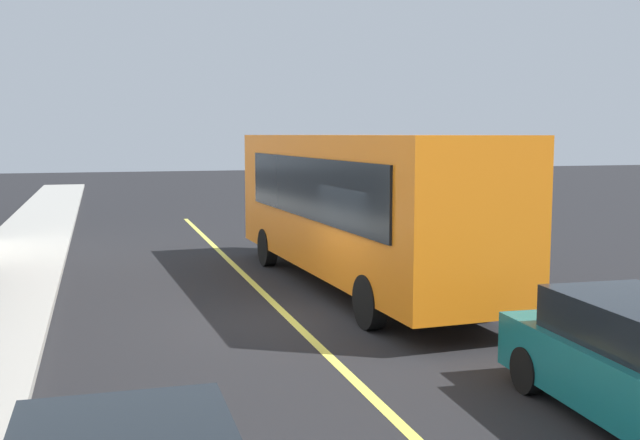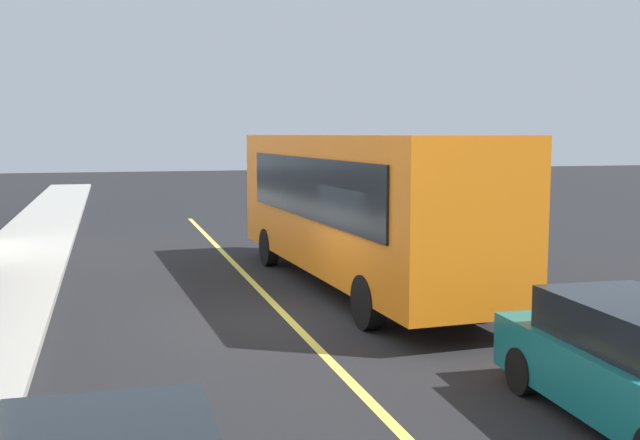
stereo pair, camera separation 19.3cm
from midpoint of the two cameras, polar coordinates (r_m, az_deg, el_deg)
ground at (r=14.47m, az=-2.57°, el=-7.57°), size 120.00×120.00×0.00m
lane_centre_stripe at (r=14.47m, az=-2.57°, el=-7.55°), size 36.00×0.16×0.01m
bus at (r=17.18m, az=2.35°, el=1.38°), size 11.24×3.05×3.50m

